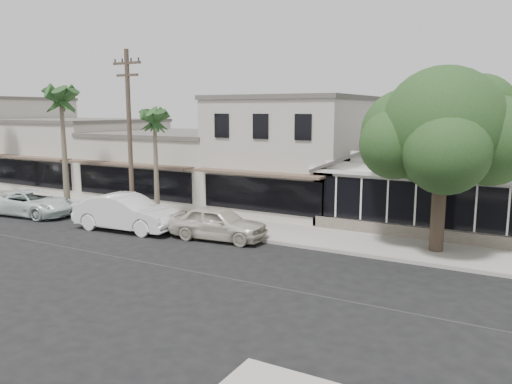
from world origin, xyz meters
The scene contains 13 objects.
ground centered at (0.00, 0.00, 0.00)m, with size 140.00×140.00×0.00m, color black.
sidewalk_north centered at (-8.00, 6.75, 0.07)m, with size 90.00×3.50×0.15m, color #9E9991.
corner_shop centered at (5.00, 12.47, 2.62)m, with size 10.40×8.60×5.10m.
row_building_near centered at (-3.00, 13.50, 3.25)m, with size 8.00×10.00×6.50m, color beige.
row_building_midnear centered at (-12.00, 13.50, 2.10)m, with size 10.00×10.00×4.20m, color #BBB8A8.
row_building_midfar centered at (-22.50, 13.50, 2.50)m, with size 11.00×10.00×5.00m, color beige.
utility_pole centered at (-9.00, 5.20, 4.79)m, with size 1.80×0.24×9.00m.
car_0 centered at (-3.00, 4.39, 0.78)m, with size 1.85×4.59×1.57m, color beige.
car_1 centered at (-8.00, 3.68, 0.90)m, with size 1.91×5.46×1.80m, color white.
car_2 centered at (-15.15, 3.69, 0.72)m, with size 2.39×5.19×1.44m, color silver.
shade_tree centered at (6.18, 7.05, 5.06)m, with size 6.93×6.27×7.69m.
palm_east centered at (-8.00, 6.02, 5.43)m, with size 2.78×2.78×6.38m.
palm_mid centered at (-14.59, 5.64, 6.63)m, with size 2.88×2.88×7.79m.
Camera 1 is at (9.50, -14.38, 5.92)m, focal length 35.00 mm.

